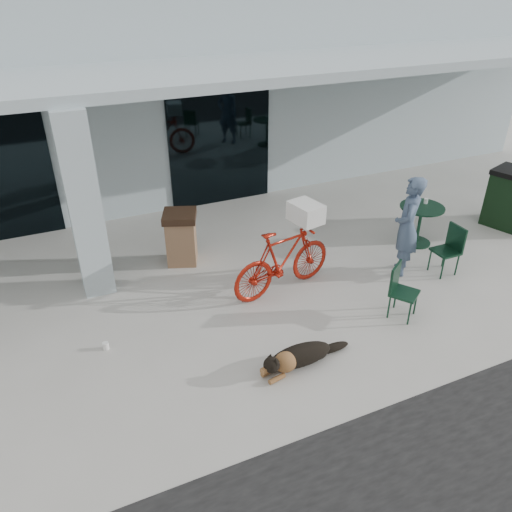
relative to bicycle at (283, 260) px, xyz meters
name	(u,v)px	position (x,y,z in m)	size (l,w,h in m)	color
ground	(227,343)	(-1.40, -0.96, -0.60)	(80.00, 80.00, 0.00)	#B6B4AB
building	(107,83)	(-1.40, 7.54, 1.65)	(22.00, 7.00, 4.50)	#A7B8BD
storefront_glass_right	(220,146)	(0.40, 4.02, 0.75)	(2.40, 0.06, 2.70)	black
column	(85,207)	(-2.90, 1.34, 0.96)	(0.50, 0.50, 3.12)	#A7B8BD
overhang	(147,77)	(-1.40, 2.64, 2.61)	(22.00, 2.80, 0.18)	#A7B8BD
bicycle	(283,260)	(0.00, 0.00, 0.00)	(0.56, 1.98, 1.19)	#9E1A0C
laundry_basket	(306,213)	(0.44, 0.09, 0.76)	(0.55, 0.41, 0.33)	white
dog	(301,354)	(-0.62, -1.80, -0.42)	(1.09, 0.36, 0.36)	black
cup_near_dog	(106,346)	(-3.07, -0.34, -0.54)	(0.09, 0.09, 0.11)	white
cafe_table_far	(419,225)	(3.26, 0.41, -0.19)	(0.87, 0.87, 0.81)	#123422
cafe_chair_far_a	(404,292)	(1.40, -1.45, -0.15)	(0.41, 0.44, 0.90)	#123422
cafe_chair_far_b	(446,251)	(2.93, -0.69, -0.14)	(0.41, 0.45, 0.92)	#123422
person	(407,227)	(2.26, -0.34, 0.32)	(0.67, 0.44, 1.84)	#435671
cup_on_table	(426,201)	(3.42, 0.50, 0.27)	(0.08, 0.08, 0.10)	white
trash_receptacle	(181,237)	(-1.29, 1.65, -0.09)	(0.60, 0.60, 1.01)	brown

